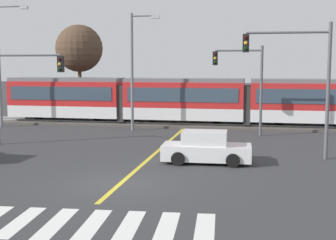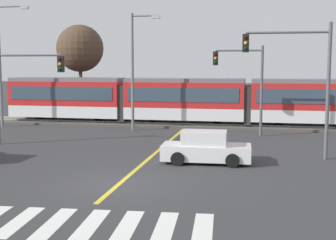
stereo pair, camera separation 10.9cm
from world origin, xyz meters
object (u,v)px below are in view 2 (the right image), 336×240
Objects in this scene: traffic_light_far_right at (245,76)px; traffic_light_mid_left at (20,80)px; light_rail_tram at (185,99)px; bare_tree_far_west at (80,49)px; traffic_light_mid_right at (300,70)px; street_lamp_centre at (135,65)px; street_lamp_west at (3,58)px; sedan_crossing at (206,148)px.

traffic_light_mid_left is at bearing -153.90° from traffic_light_far_right.
light_rail_tram is 3.45× the size of bare_tree_far_west.
traffic_light_mid_right is 0.82× the size of street_lamp_centre.
sedan_crossing is at bearing -31.51° from street_lamp_west.
traffic_light_far_right is at bearing 112.12° from traffic_light_mid_right.
traffic_light_mid_right is at bearing -21.29° from street_lamp_west.
sedan_crossing is 0.47× the size of street_lamp_west.
street_lamp_centre is (-10.48, 8.00, 0.23)m from traffic_light_mid_right.
street_lamp_centre is (-6.12, 9.93, 3.95)m from sedan_crossing.
light_rail_tram is 13.69m from sedan_crossing.
traffic_light_mid_left is 0.98× the size of traffic_light_far_right.
traffic_light_mid_left is at bearing -127.21° from light_rail_tram.
light_rail_tram is 13.20m from traffic_light_mid_left.
street_lamp_centre is (-7.62, 0.95, 0.75)m from traffic_light_far_right.
sedan_crossing is at bearing -76.77° from light_rail_tram.
street_lamp_centre is at bearing -46.75° from bare_tree_far_west.
traffic_light_mid_right is at bearing -56.57° from light_rail_tram.
sedan_crossing is 0.74× the size of traffic_light_mid_left.
traffic_light_far_right is 7.72m from street_lamp_centre.
street_lamp_west is at bearing 148.49° from sedan_crossing.
bare_tree_far_west is (-14.60, 8.38, 2.12)m from traffic_light_far_right.
bare_tree_far_west is (-9.99, 4.09, 3.98)m from light_rail_tram.
street_lamp_centre is 1.01× the size of bare_tree_far_west.
street_lamp_centre is (10.12, -0.03, -0.50)m from street_lamp_west.
sedan_crossing is at bearing -156.10° from traffic_light_mid_right.
traffic_light_far_right is at bearing -3.17° from street_lamp_west.
street_lamp_west reaches higher than street_lamp_centre.
sedan_crossing is 0.52× the size of street_lamp_centre.
traffic_light_mid_right is (15.39, -0.91, 0.63)m from traffic_light_mid_left.
traffic_light_mid_right is at bearing -67.88° from traffic_light_far_right.
light_rail_tram reaches higher than sedan_crossing.
light_rail_tram is 3.42× the size of street_lamp_centre.
street_lamp_west is 1.11× the size of bare_tree_far_west.
street_lamp_centre reaches higher than traffic_light_mid_right.
street_lamp_centre is at bearing 142.65° from traffic_light_mid_right.
street_lamp_west is 10.14m from street_lamp_centre.
traffic_light_mid_left reaches higher than sedan_crossing.
traffic_light_mid_right is 13.19m from street_lamp_centre.
traffic_light_mid_left is 15.43m from traffic_light_mid_right.
sedan_crossing is at bearing -99.46° from traffic_light_far_right.
street_lamp_west is (-16.25, 9.96, 4.45)m from sedan_crossing.
street_lamp_centre reaches higher than bare_tree_far_west.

